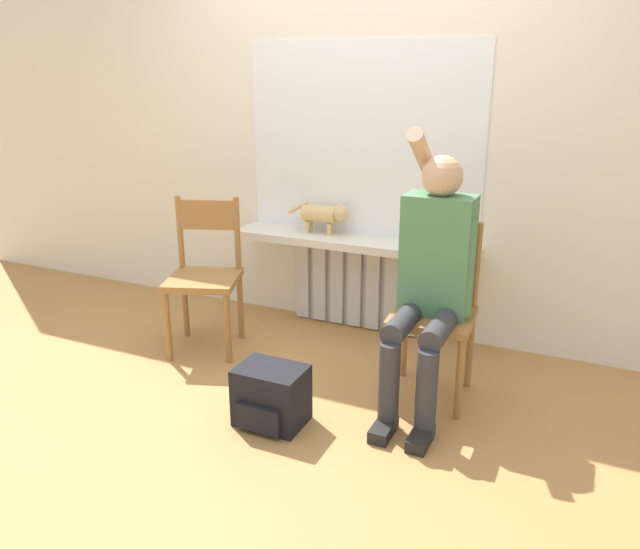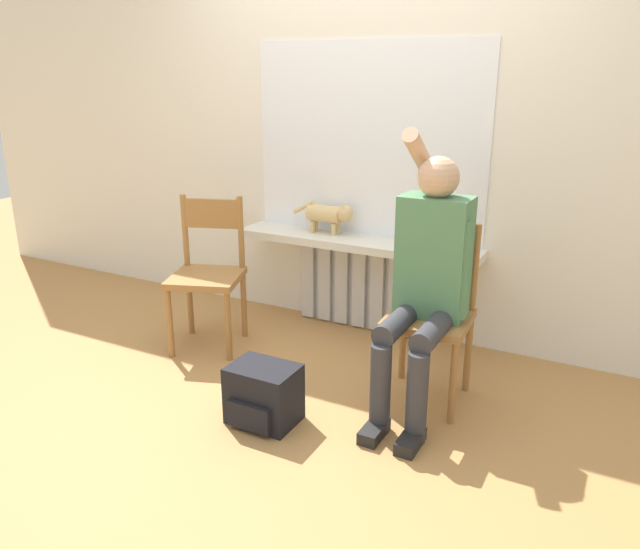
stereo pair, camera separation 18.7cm
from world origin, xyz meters
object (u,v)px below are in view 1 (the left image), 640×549
at_px(chair_left, 205,273).
at_px(backpack, 271,396).
at_px(person, 432,272).
at_px(chair_right, 434,309).
at_px(cat, 326,214).

relative_size(chair_left, backpack, 2.81).
bearing_deg(person, chair_right, 91.96).
height_order(chair_left, person, person).
height_order(chair_right, backpack, chair_right).
bearing_deg(person, cat, 140.78).
distance_m(chair_right, backpack, 0.94).
height_order(chair_right, person, person).
relative_size(person, cat, 3.23).
xyz_separation_m(chair_right, cat, (-0.90, 0.63, 0.28)).
relative_size(chair_left, cat, 2.13).
bearing_deg(backpack, chair_right, 44.97).
bearing_deg(backpack, person, 39.50).
bearing_deg(backpack, cat, 102.46).
bearing_deg(cat, chair_right, -35.07).
bearing_deg(cat, backpack, -77.54).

